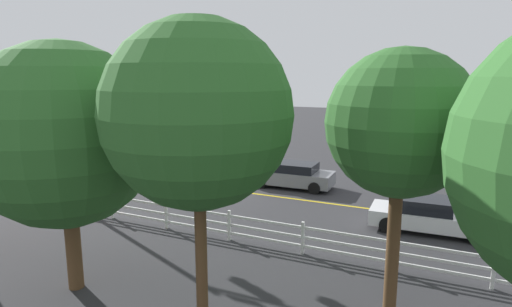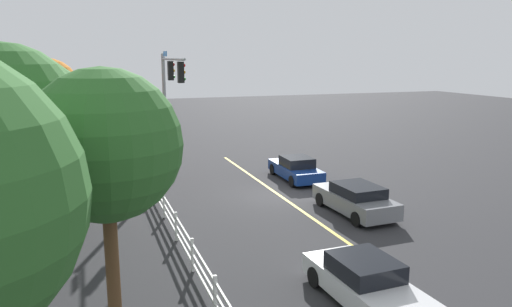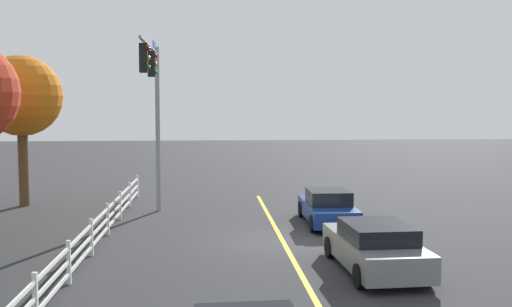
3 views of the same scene
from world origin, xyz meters
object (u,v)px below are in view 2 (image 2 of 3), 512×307
at_px(car_2, 355,199).
at_px(tree_2, 32,98).
at_px(car_0, 368,284).
at_px(tree_5, 105,146).
at_px(tree_4, 47,91).
at_px(car_1, 296,169).
at_px(tree_1, 27,124).
at_px(tree_0, 6,118).

distance_m(car_2, tree_2, 15.59).
relative_size(car_0, tree_5, 0.70).
xyz_separation_m(car_0, tree_4, (19.13, 9.12, 4.38)).
xyz_separation_m(car_0, car_1, (13.82, -4.01, 0.01)).
relative_size(tree_1, tree_4, 1.02).
xyz_separation_m(car_0, tree_5, (0.56, 6.85, 4.30)).
relative_size(car_0, tree_0, 0.64).
distance_m(car_1, tree_1, 14.65).
bearing_deg(car_0, tree_1, -136.45).
distance_m(car_0, car_1, 14.39).
height_order(car_2, tree_2, tree_2).
distance_m(tree_0, tree_4, 14.53).
bearing_deg(tree_4, tree_0, 178.96).
distance_m(tree_2, tree_5, 13.52).
bearing_deg(car_0, tree_4, -156.84).
height_order(tree_0, tree_5, tree_0).
bearing_deg(tree_4, car_0, -154.51).
relative_size(tree_1, tree_2, 1.00).
relative_size(tree_0, tree_2, 1.05).
relative_size(car_2, tree_2, 0.65).
bearing_deg(car_1, tree_1, 111.04).
bearing_deg(car_2, tree_4, 45.69).
distance_m(car_1, tree_4, 14.82).
height_order(tree_0, tree_1, tree_0).
bearing_deg(tree_0, car_1, -55.46).
bearing_deg(car_0, tree_2, -147.95).
height_order(car_2, tree_4, tree_4).
bearing_deg(tree_4, car_1, -112.02).
xyz_separation_m(car_2, tree_1, (1.72, 13.28, 3.79)).
bearing_deg(tree_5, tree_2, 11.14).
relative_size(car_0, car_2, 1.04).
height_order(car_0, tree_1, tree_1).
xyz_separation_m(tree_0, tree_5, (-4.05, -2.54, -0.28)).
bearing_deg(tree_2, tree_0, -179.53).
height_order(car_0, car_2, car_2).
height_order(car_0, tree_4, tree_4).
bearing_deg(tree_1, car_2, -97.36).
xyz_separation_m(tree_0, tree_4, (14.52, -0.26, -0.19)).
height_order(tree_1, tree_2, tree_1).
bearing_deg(car_1, car_2, -178.99).
relative_size(tree_2, tree_4, 1.01).
bearing_deg(car_1, tree_5, 141.83).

